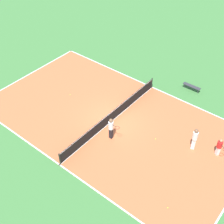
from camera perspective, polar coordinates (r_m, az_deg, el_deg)
ground_plane at (r=24.05m, az=0.00°, el=-1.62°), size 80.00×80.00×0.00m
court_surface at (r=24.04m, az=0.00°, el=-1.60°), size 11.25×19.97×0.02m
tennis_net at (r=23.70m, az=0.00°, el=-0.69°), size 11.05×0.10×0.99m
bench at (r=27.69m, az=14.37°, el=4.54°), size 0.36×1.57×0.45m
player_coach_red at (r=22.24m, az=19.04°, el=-5.93°), size 0.81×0.95×1.44m
player_far_white at (r=21.96m, az=14.90°, el=-4.55°), size 0.46×0.46×1.85m
player_near_white at (r=21.98m, az=-0.18°, el=-2.80°), size 0.38×0.95×1.81m
tennis_ball_left_sideline at (r=22.80m, az=7.99°, el=-4.90°), size 0.07×0.07×0.07m
tennis_ball_midcourt at (r=26.69m, az=-7.66°, el=3.16°), size 0.07×0.07×0.07m
tennis_ball_near_net at (r=19.41m, az=10.16°, el=-16.83°), size 0.07×0.07×0.07m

